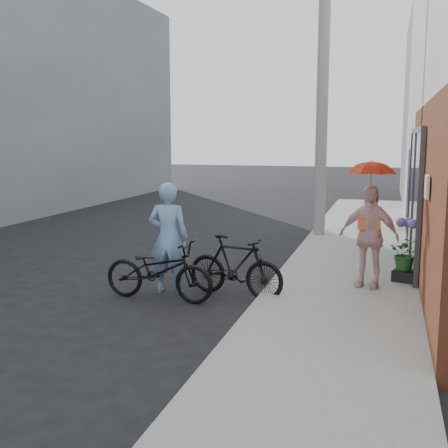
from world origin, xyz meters
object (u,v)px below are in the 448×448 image
at_px(bike_right, 235,266).
at_px(planter, 405,275).
at_px(utility_pole, 323,92).
at_px(kimono_woman, 369,236).
at_px(officer, 169,238).
at_px(bike_left, 159,270).

distance_m(bike_right, planter, 2.86).
height_order(utility_pole, kimono_woman, utility_pole).
bearing_deg(officer, kimono_woman, -169.90).
distance_m(kimono_woman, planter, 1.06).
bearing_deg(bike_left, planter, -61.03).
xyz_separation_m(utility_pole, bike_left, (-1.71, -5.89, -3.04)).
bearing_deg(bike_right, officer, 105.39).
xyz_separation_m(utility_pole, bike_right, (-0.65, -5.39, -3.02)).
bearing_deg(bike_right, bike_left, 126.78).
bearing_deg(bike_right, kimono_woman, -57.65).
bearing_deg(bike_left, utility_pole, -13.36).
distance_m(officer, bike_right, 1.15).
distance_m(utility_pole, kimono_woman, 5.46).
xyz_separation_m(bike_right, planter, (2.55, 1.27, -0.27)).
distance_m(utility_pole, officer, 6.29).
bearing_deg(bike_left, officer, 3.72).
relative_size(bike_left, kimono_woman, 1.09).
xyz_separation_m(officer, bike_right, (1.07, 0.08, -0.40)).
bearing_deg(bike_left, bike_right, -61.75).
height_order(kimono_woman, planter, kimono_woman).
bearing_deg(planter, utility_pole, 114.75).
distance_m(utility_pole, bike_left, 6.85).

